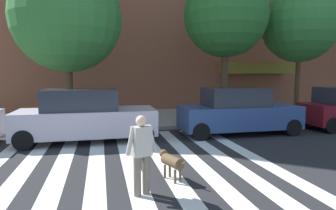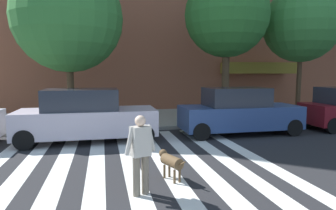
% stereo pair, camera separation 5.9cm
% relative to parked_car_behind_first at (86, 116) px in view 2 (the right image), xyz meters
% --- Properties ---
extents(ground_plane, '(160.00, 160.00, 0.00)m').
position_rel_parked_car_behind_first_xyz_m(ground_plane, '(0.94, -4.46, -0.91)').
color(ground_plane, '#232326').
extents(sidewalk_far, '(80.00, 6.00, 0.15)m').
position_rel_parked_car_behind_first_xyz_m(sidewalk_far, '(0.94, 4.45, -0.83)').
color(sidewalk_far, gray).
rests_on(sidewalk_far, ground_plane).
extents(crosswalk_stripes, '(7.65, 11.22, 0.01)m').
position_rel_parked_car_behind_first_xyz_m(crosswalk_stripes, '(1.29, -4.46, -0.90)').
color(crosswalk_stripes, silver).
rests_on(crosswalk_stripes, ground_plane).
extents(parked_car_behind_first, '(4.87, 1.97, 1.89)m').
position_rel_parked_car_behind_first_xyz_m(parked_car_behind_first, '(0.00, 0.00, 0.00)').
color(parked_car_behind_first, '#BFB4C3').
rests_on(parked_car_behind_first, ground_plane).
extents(parked_car_third_in_line, '(4.77, 1.87, 1.87)m').
position_rel_parked_car_behind_first_xyz_m(parked_car_third_in_line, '(5.93, -0.00, -0.02)').
color(parked_car_third_in_line, navy).
rests_on(parked_car_third_in_line, ground_plane).
extents(street_tree_nearest, '(4.84, 4.84, 7.17)m').
position_rel_parked_car_behind_first_xyz_m(street_tree_nearest, '(-0.82, 3.22, 3.98)').
color(street_tree_nearest, '#4C3823').
rests_on(street_tree_nearest, sidewalk_far).
extents(street_tree_middle, '(4.10, 4.10, 7.15)m').
position_rel_parked_car_behind_first_xyz_m(street_tree_middle, '(6.59, 2.94, 4.32)').
color(street_tree_middle, '#4C3823').
rests_on(street_tree_middle, sidewalk_far).
extents(street_tree_further, '(4.00, 4.00, 6.87)m').
position_rel_parked_car_behind_first_xyz_m(street_tree_further, '(10.96, 3.24, 4.10)').
color(street_tree_further, '#4C3823').
rests_on(street_tree_further, sidewalk_far).
extents(pedestrian_dog_walker, '(0.69, 0.36, 1.64)m').
position_rel_parked_car_behind_first_xyz_m(pedestrian_dog_walker, '(1.32, -5.19, 0.02)').
color(pedestrian_dog_walker, '#6B6051').
rests_on(pedestrian_dog_walker, ground_plane).
extents(dog_on_leash, '(0.49, 0.97, 0.65)m').
position_rel_parked_car_behind_first_xyz_m(dog_on_leash, '(2.10, -4.46, -0.46)').
color(dog_on_leash, brown).
rests_on(dog_on_leash, ground_plane).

